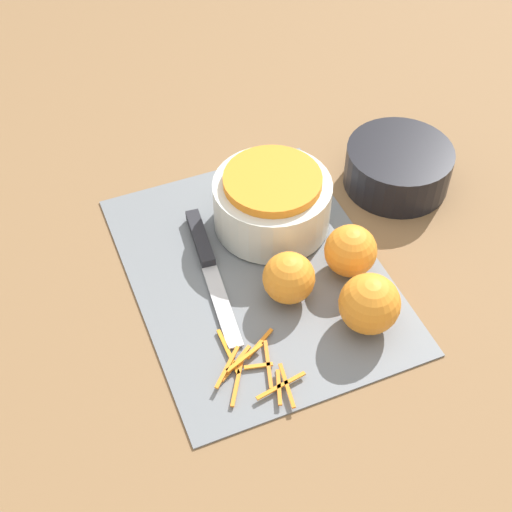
# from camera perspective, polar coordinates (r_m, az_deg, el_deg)

# --- Properties ---
(ground_plane) EXTENTS (4.00, 4.00, 0.00)m
(ground_plane) POSITION_cam_1_polar(r_m,az_deg,el_deg) (1.03, 0.00, -1.34)
(ground_plane) COLOR olive
(cutting_board) EXTENTS (0.45, 0.35, 0.01)m
(cutting_board) POSITION_cam_1_polar(r_m,az_deg,el_deg) (1.02, 0.00, -1.23)
(cutting_board) COLOR slate
(cutting_board) RESTS_ON ground_plane
(bowl_speckled) EXTENTS (0.18, 0.18, 0.09)m
(bowl_speckled) POSITION_cam_1_polar(r_m,az_deg,el_deg) (1.06, 1.29, 4.44)
(bowl_speckled) COLOR silver
(bowl_speckled) RESTS_ON cutting_board
(bowl_dark) EXTENTS (0.17, 0.17, 0.07)m
(bowl_dark) POSITION_cam_1_polar(r_m,az_deg,el_deg) (1.16, 11.28, 7.01)
(bowl_dark) COLOR black
(bowl_dark) RESTS_ON ground_plane
(knife) EXTENTS (0.25, 0.05, 0.02)m
(knife) POSITION_cam_1_polar(r_m,az_deg,el_deg) (1.04, -4.12, 0.33)
(knife) COLOR #232328
(knife) RESTS_ON cutting_board
(orange_left) EXTENTS (0.07, 0.07, 0.07)m
(orange_left) POSITION_cam_1_polar(r_m,az_deg,el_deg) (0.97, 2.64, -1.77)
(orange_left) COLOR orange
(orange_left) RESTS_ON cutting_board
(orange_right) EXTENTS (0.08, 0.08, 0.08)m
(orange_right) POSITION_cam_1_polar(r_m,az_deg,el_deg) (0.94, 9.07, -3.80)
(orange_right) COLOR orange
(orange_right) RESTS_ON cutting_board
(orange_back) EXTENTS (0.07, 0.07, 0.07)m
(orange_back) POSITION_cam_1_polar(r_m,az_deg,el_deg) (1.00, 7.57, 0.41)
(orange_back) COLOR orange
(orange_back) RESTS_ON cutting_board
(peel_pile) EXTENTS (0.15, 0.11, 0.01)m
(peel_pile) POSITION_cam_1_polar(r_m,az_deg,el_deg) (0.92, -0.15, -8.98)
(peel_pile) COLOR orange
(peel_pile) RESTS_ON cutting_board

